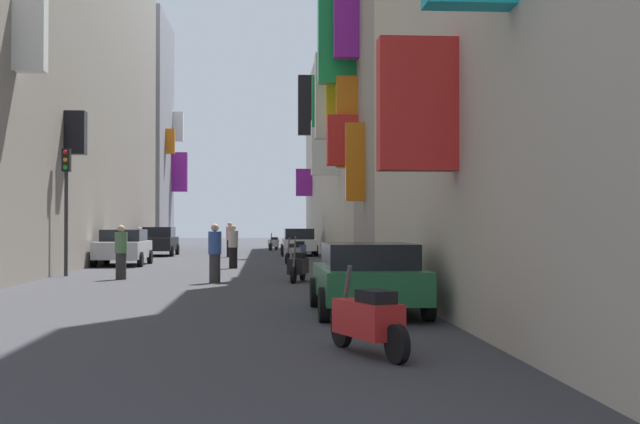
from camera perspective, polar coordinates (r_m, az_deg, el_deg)
The scene contains 20 objects.
ground_plane at distance 32.48m, azimuth -7.13°, elevation -3.83°, with size 140.00×140.00×0.00m, color #38383D.
building_left_mid_c at distance 59.27m, azimuth -13.46°, elevation 5.33°, with size 7.13×8.58×16.14m.
building_right_mid_a at distance 27.56m, azimuth 9.24°, elevation 11.84°, with size 7.32×5.56×15.51m.
building_right_mid_b at distance 31.60m, azimuth 7.28°, elevation 7.54°, with size 7.39×3.51×12.57m.
building_right_mid_c at distance 48.00m, azimuth 3.51°, elevation 4.35°, with size 7.37×29.94×12.10m.
parked_car_black at distance 44.99m, azimuth -11.15°, elevation -1.98°, with size 1.87×4.17×1.55m.
parked_car_white at distance 44.23m, azimuth -1.48°, elevation -2.06°, with size 1.91×4.08×1.46m.
parked_car_silver at distance 34.64m, azimuth -13.54°, elevation -2.35°, with size 1.99×4.08×1.47m.
parked_car_green at distance 15.45m, azimuth 3.32°, elevation -4.46°, with size 2.00×3.94×1.33m.
scooter_blue at distance 40.07m, azimuth -1.51°, elevation -2.62°, with size 0.80×1.80×1.13m.
scooter_red at distance 10.61m, azimuth 3.37°, elevation -7.46°, with size 0.84×1.90×1.13m.
scooter_silver at distance 35.08m, azimuth -1.93°, elevation -2.86°, with size 0.77×1.79×1.13m.
scooter_white at distance 53.19m, azimuth -3.26°, elevation -2.19°, with size 0.74×1.81×1.13m.
scooter_black at distance 23.99m, azimuth -1.53°, elevation -3.78°, with size 0.68×1.78×1.13m.
pedestrian_crossing at distance 23.69m, azimuth -7.34°, elevation -2.88°, with size 0.53×0.53×1.70m.
pedestrian_near_left at distance 31.45m, azimuth -6.06°, elevation -2.43°, with size 0.53×0.53×1.66m.
pedestrian_near_right at distance 42.42m, azimuth -6.30°, elevation -1.92°, with size 0.42×0.42×1.80m.
pedestrian_mid_street at distance 39.65m, azimuth -12.49°, elevation -2.17°, with size 0.54×0.54×1.56m.
pedestrian_far_away at distance 25.71m, azimuth -13.69°, elevation -2.75°, with size 0.40×0.40×1.66m.
traffic_light_near_corner at distance 27.91m, azimuth -17.26°, elevation 1.54°, with size 0.26×0.34×4.16m.
Camera 1 is at (1.84, -2.38, 1.68)m, focal length 45.94 mm.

